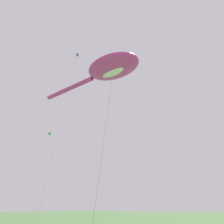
% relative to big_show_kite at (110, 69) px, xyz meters
% --- Properties ---
extents(big_show_kite, '(5.74, 11.29, 13.69)m').
position_rel_big_show_kite_xyz_m(big_show_kite, '(0.00, 0.00, 0.00)').
color(big_show_kite, '#CC3899').
rests_on(big_show_kite, ground).
extents(small_kite_stunt_black, '(3.86, 1.32, 25.13)m').
position_rel_big_show_kite_xyz_m(small_kite_stunt_black, '(7.27, 12.37, 6.90)').
color(small_kite_stunt_black, blue).
rests_on(small_kite_stunt_black, ground).
extents(small_kite_diamond_red, '(1.58, 1.71, 13.78)m').
position_rel_big_show_kite_xyz_m(small_kite_diamond_red, '(9.91, 19.19, 0.22)').
color(small_kite_diamond_red, green).
rests_on(small_kite_diamond_red, ground).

